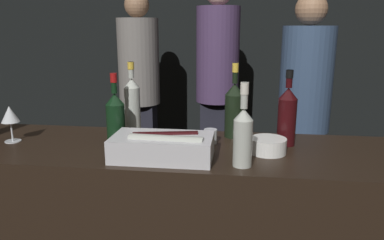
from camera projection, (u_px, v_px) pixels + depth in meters
name	position (u px, v px, depth m)	size (l,w,h in m)	color
wall_back_chalkboard	(222.00, 35.00, 3.90)	(6.40, 0.06, 2.80)	black
ice_bin_with_bottles	(163.00, 146.00, 1.50)	(0.40, 0.22, 0.11)	silver
bowl_white	(268.00, 145.00, 1.57)	(0.15, 0.15, 0.06)	white
wine_glass	(10.00, 115.00, 1.71)	(0.08, 0.08, 0.17)	silver
candle_votive	(210.00, 136.00, 1.71)	(0.06, 0.06, 0.06)	silver
rose_wine_bottle	(132.00, 105.00, 1.80)	(0.08, 0.08, 0.36)	#B2B7AD
white_wine_bottle	(243.00, 134.00, 1.40)	(0.07, 0.07, 0.32)	#B2B7AD
red_wine_bottle_burgundy	(116.00, 117.00, 1.67)	(0.08, 0.08, 0.32)	black
red_wine_bottle_black_foil	(287.00, 115.00, 1.66)	(0.08, 0.08, 0.34)	black
champagne_bottle	(234.00, 109.00, 1.78)	(0.09, 0.09, 0.36)	black
person_in_hoodie	(139.00, 84.00, 3.32)	(0.36, 0.36, 1.76)	black
person_blond_tee	(217.00, 80.00, 3.15)	(0.36, 0.36, 1.85)	black
person_grey_polo	(304.00, 106.00, 2.61)	(0.35, 0.35, 1.70)	black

